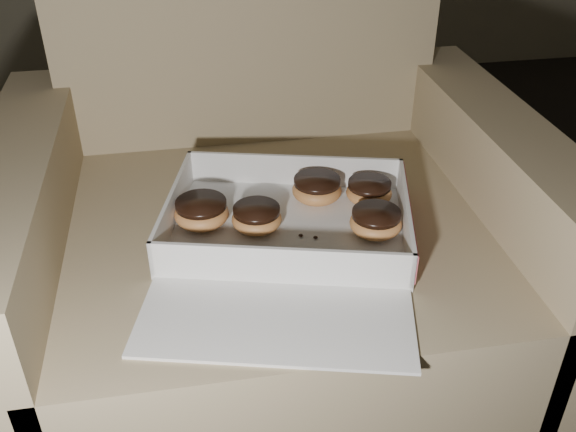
# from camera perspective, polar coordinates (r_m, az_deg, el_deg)

# --- Properties ---
(armchair) EXTENTS (0.90, 0.76, 0.93)m
(armchair) POSITION_cam_1_polar(r_m,az_deg,el_deg) (1.17, -1.61, -3.46)
(armchair) COLOR tan
(armchair) RESTS_ON floor
(bakery_box) EXTENTS (0.46, 0.51, 0.06)m
(bakery_box) POSITION_cam_1_polar(r_m,az_deg,el_deg) (0.98, 0.00, -1.99)
(bakery_box) COLOR white
(bakery_box) RESTS_ON armchair
(donut_a) EXTENTS (0.09, 0.09, 0.04)m
(donut_a) POSITION_cam_1_polar(r_m,az_deg,el_deg) (1.01, -7.69, 0.34)
(donut_a) COLOR #DE8D4D
(donut_a) RESTS_ON bakery_box
(donut_b) EXTENTS (0.08, 0.08, 0.04)m
(donut_b) POSITION_cam_1_polar(r_m,az_deg,el_deg) (1.07, 7.21, 2.20)
(donut_b) COLOR #DE8D4D
(donut_b) RESTS_ON bakery_box
(donut_c) EXTENTS (0.08, 0.08, 0.04)m
(donut_c) POSITION_cam_1_polar(r_m,az_deg,el_deg) (0.99, 7.81, -0.50)
(donut_c) COLOR #DE8D4D
(donut_c) RESTS_ON bakery_box
(donut_d) EXTENTS (0.08, 0.08, 0.04)m
(donut_d) POSITION_cam_1_polar(r_m,az_deg,el_deg) (1.00, -2.80, -0.13)
(donut_d) COLOR #DE8D4D
(donut_d) RESTS_ON bakery_box
(donut_e) EXTENTS (0.08, 0.08, 0.04)m
(donut_e) POSITION_cam_1_polar(r_m,az_deg,el_deg) (1.07, 2.59, 2.45)
(donut_e) COLOR #DE8D4D
(donut_e) RESTS_ON bakery_box
(crumb_a) EXTENTS (0.01, 0.01, 0.00)m
(crumb_a) POSITION_cam_1_polar(r_m,az_deg,el_deg) (0.95, -2.16, -3.54)
(crumb_a) COLOR black
(crumb_a) RESTS_ON bakery_box
(crumb_b) EXTENTS (0.01, 0.01, 0.00)m
(crumb_b) POSITION_cam_1_polar(r_m,az_deg,el_deg) (0.98, 2.46, -1.92)
(crumb_b) COLOR black
(crumb_b) RESTS_ON bakery_box
(crumb_c) EXTENTS (0.01, 0.01, 0.00)m
(crumb_c) POSITION_cam_1_polar(r_m,az_deg,el_deg) (0.99, 1.14, -1.73)
(crumb_c) COLOR black
(crumb_c) RESTS_ON bakery_box
(crumb_d) EXTENTS (0.01, 0.01, 0.00)m
(crumb_d) POSITION_cam_1_polar(r_m,az_deg,el_deg) (0.91, 2.55, -5.13)
(crumb_d) COLOR black
(crumb_d) RESTS_ON bakery_box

